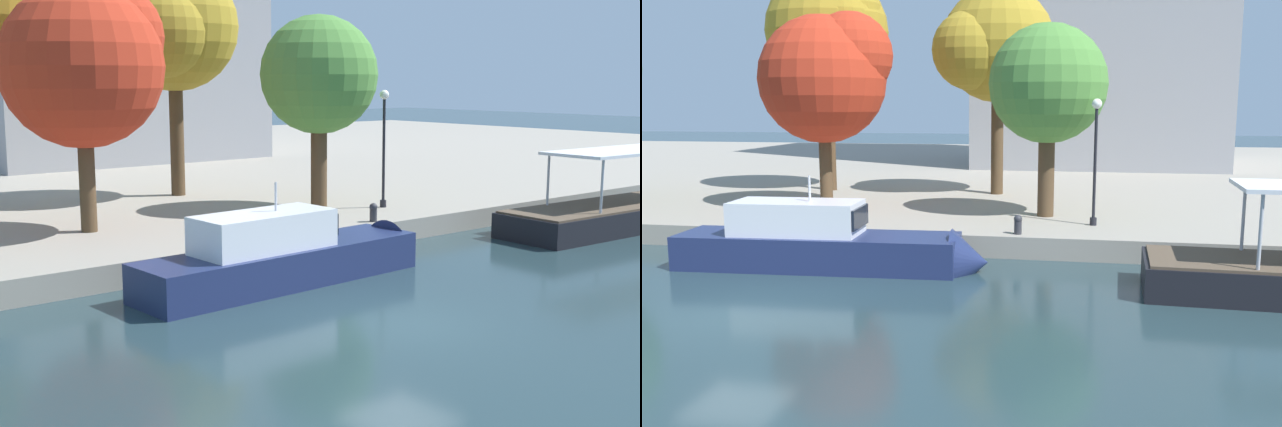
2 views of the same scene
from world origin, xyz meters
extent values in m
plane|color=#23383D|center=(0.00, 0.00, 0.00)|extent=(220.00, 220.00, 0.00)
cube|color=navy|center=(0.22, 5.32, 0.35)|extent=(9.57, 2.76, 1.60)
cone|color=navy|center=(5.35, 5.58, 0.35)|extent=(1.31, 2.23, 2.17)
cube|color=white|center=(-0.49, 5.29, 1.70)|extent=(4.34, 2.04, 1.12)
cube|color=black|center=(1.17, 5.37, 1.76)|extent=(1.22, 1.77, 0.67)
cylinder|color=silver|center=(-0.02, 5.31, 2.69)|extent=(0.08, 0.08, 0.86)
cube|color=black|center=(17.23, 4.14, 0.25)|extent=(13.10, 3.77, 1.48)
cube|color=brown|center=(17.23, 4.14, 1.03)|extent=(12.83, 3.60, 0.08)
cylinder|color=#B2B2B7|center=(13.73, 5.57, 2.10)|extent=(0.10, 0.10, 2.06)
cylinder|color=#B2B2B7|center=(13.61, 3.06, 2.10)|extent=(0.10, 0.10, 2.06)
cube|color=silver|center=(17.23, 4.14, 3.19)|extent=(8.17, 3.28, 0.12)
cylinder|color=#2D2D33|center=(6.67, 8.28, 1.04)|extent=(0.28, 0.28, 0.48)
sphere|color=#2D2D33|center=(6.67, 8.28, 1.36)|extent=(0.31, 0.31, 0.31)
cylinder|color=black|center=(9.38, 10.61, 3.05)|extent=(0.12, 0.12, 4.50)
sphere|color=white|center=(9.38, 10.61, 5.48)|extent=(0.39, 0.39, 0.39)
cylinder|color=black|center=(9.38, 10.61, 0.95)|extent=(0.26, 0.26, 0.30)
cylinder|color=#4C3823|center=(7.42, 12.48, 2.63)|extent=(0.68, 0.68, 3.66)
sphere|color=#4C8438|center=(7.42, 12.48, 6.30)|extent=(4.89, 4.89, 4.89)
sphere|color=#4C8438|center=(8.14, 12.72, 6.32)|extent=(3.03, 3.03, 3.03)
sphere|color=#4C8438|center=(7.79, 11.84, 5.87)|extent=(2.40, 2.40, 2.40)
cylinder|color=#4C3823|center=(4.51, 19.22, 3.54)|extent=(0.64, 0.64, 5.47)
sphere|color=olive|center=(4.51, 19.22, 8.45)|extent=(5.81, 5.81, 5.81)
sphere|color=olive|center=(3.46, 18.91, 8.58)|extent=(3.56, 3.56, 3.56)
sphere|color=olive|center=(3.35, 18.02, 8.12)|extent=(3.96, 3.96, 3.96)
cylinder|color=#4C3823|center=(-2.51, 13.08, 2.62)|extent=(0.57, 0.57, 3.64)
sphere|color=#B22D19|center=(-2.51, 13.08, 6.55)|extent=(5.63, 5.63, 5.63)
sphere|color=#B22D19|center=(-1.38, 14.02, 6.83)|extent=(2.80, 2.80, 2.80)
sphere|color=#B22D19|center=(-1.33, 13.35, 7.58)|extent=(3.82, 3.82, 3.82)
camera|label=1|loc=(-14.21, -14.28, 6.16)|focal=46.35mm
camera|label=2|loc=(8.87, -15.55, 5.45)|focal=37.63mm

